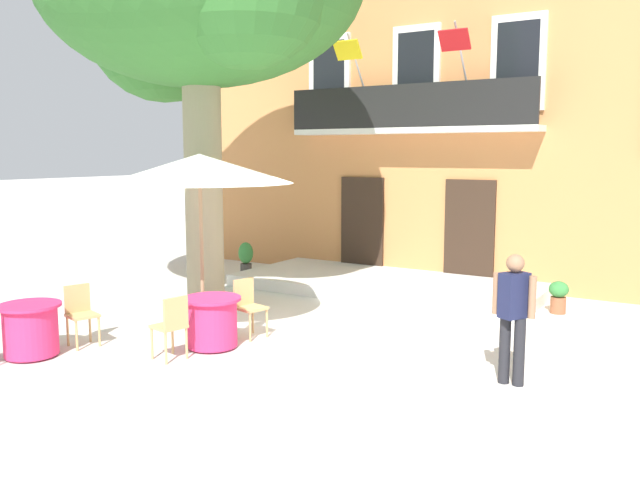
% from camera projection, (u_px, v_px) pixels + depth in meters
% --- Properties ---
extents(ground_plane, '(120.00, 120.00, 0.00)m').
position_uv_depth(ground_plane, '(336.00, 338.00, 10.24)').
color(ground_plane, silver).
extents(building_facade, '(13.00, 5.09, 7.50)m').
position_uv_depth(building_facade, '(449.00, 116.00, 16.10)').
color(building_facade, '#CC844C').
rests_on(building_facade, ground).
extents(entrance_step_platform, '(6.29, 2.77, 0.25)m').
position_uv_depth(entrance_step_platform, '(386.00, 285.00, 13.74)').
color(entrance_step_platform, silver).
rests_on(entrance_step_platform, ground).
extents(cafe_table_near_tree, '(0.86, 0.86, 0.76)m').
position_uv_depth(cafe_table_near_tree, '(212.00, 322.00, 9.69)').
color(cafe_table_near_tree, '#E52D66').
rests_on(cafe_table_near_tree, ground).
extents(cafe_chair_near_tree_0, '(0.48, 0.48, 0.91)m').
position_uv_depth(cafe_chair_near_tree_0, '(248.00, 304.00, 10.26)').
color(cafe_chair_near_tree_0, tan).
rests_on(cafe_chair_near_tree_0, ground).
extents(cafe_chair_near_tree_1, '(0.47, 0.47, 0.91)m').
position_uv_depth(cafe_chair_near_tree_1, '(172.00, 323.00, 9.08)').
color(cafe_chair_near_tree_1, tan).
rests_on(cafe_chair_near_tree_1, ground).
extents(cafe_table_middle, '(0.86, 0.86, 0.76)m').
position_uv_depth(cafe_table_middle, '(31.00, 330.00, 9.27)').
color(cafe_table_middle, '#E52D66').
rests_on(cafe_table_middle, ground).
extents(cafe_chair_middle_1, '(0.50, 0.50, 0.91)m').
position_uv_depth(cafe_chair_middle_1, '(80.00, 311.00, 9.80)').
color(cafe_chair_middle_1, tan).
rests_on(cafe_chair_middle_1, ground).
extents(cafe_umbrella, '(2.90, 2.90, 2.85)m').
position_uv_depth(cafe_umbrella, '(200.00, 169.00, 10.12)').
color(cafe_umbrella, '#997A56').
rests_on(cafe_umbrella, ground).
extents(ground_planter_left, '(0.34, 0.34, 0.80)m').
position_uv_depth(ground_planter_left, '(246.00, 257.00, 15.31)').
color(ground_planter_left, '#47423D').
rests_on(ground_planter_left, ground).
extents(ground_planter_right, '(0.35, 0.35, 0.59)m').
position_uv_depth(ground_planter_right, '(559.00, 295.00, 11.78)').
color(ground_planter_right, '#995638').
rests_on(ground_planter_right, ground).
extents(pedestrian_near_entrance, '(0.53, 0.40, 1.64)m').
position_uv_depth(pedestrian_near_entrance, '(513.00, 312.00, 8.09)').
color(pedestrian_near_entrance, '#232328').
rests_on(pedestrian_near_entrance, ground).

